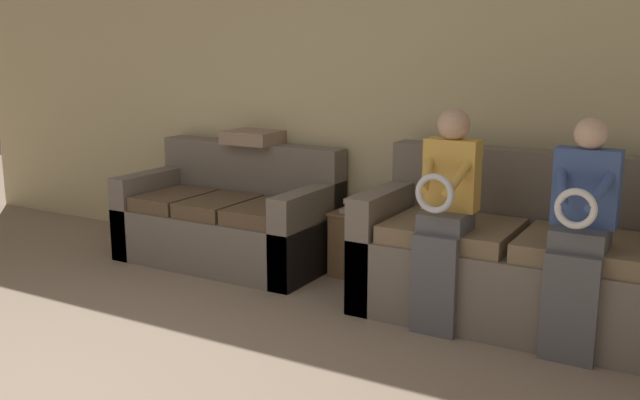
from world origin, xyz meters
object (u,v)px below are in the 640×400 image
(couch_main, at_px, (523,262))
(book_stack, at_px, (365,204))
(side_shelf, at_px, (365,242))
(child_left_seated, at_px, (445,209))
(couch_side, at_px, (231,220))
(throw_pillow, at_px, (256,137))
(child_right_seated, at_px, (580,229))

(couch_main, distance_m, book_stack, 1.26)
(side_shelf, bearing_deg, couch_main, -13.57)
(child_left_seated, xyz_separation_m, side_shelf, (-0.84, 0.66, -0.47))
(couch_main, bearing_deg, side_shelf, 166.43)
(couch_main, xyz_separation_m, side_shelf, (-1.21, 0.29, -0.11))
(couch_side, height_order, book_stack, couch_side)
(side_shelf, bearing_deg, throw_pillow, 174.97)
(couch_side, xyz_separation_m, side_shelf, (1.06, 0.19, -0.07))
(couch_side, height_order, side_shelf, couch_side)
(side_shelf, xyz_separation_m, book_stack, (-0.00, 0.00, 0.28))
(couch_side, relative_size, child_left_seated, 1.26)
(child_right_seated, xyz_separation_m, side_shelf, (-1.58, 0.66, -0.45))
(couch_side, bearing_deg, book_stack, 10.61)
(child_right_seated, bearing_deg, couch_side, 169.99)
(book_stack, bearing_deg, side_shelf, -42.09)
(throw_pillow, bearing_deg, book_stack, -4.86)
(couch_side, xyz_separation_m, child_left_seated, (1.89, -0.46, 0.40))
(book_stack, bearing_deg, couch_side, -169.39)
(couch_side, bearing_deg, child_right_seated, -10.01)
(child_left_seated, height_order, throw_pillow, child_left_seated)
(side_shelf, bearing_deg, book_stack, 137.91)
(side_shelf, height_order, book_stack, book_stack)
(couch_main, height_order, throw_pillow, couch_main)
(couch_side, xyz_separation_m, child_right_seated, (2.64, -0.47, 0.38))
(child_left_seated, relative_size, throw_pillow, 3.12)
(couch_main, bearing_deg, child_left_seated, -135.54)
(side_shelf, xyz_separation_m, throw_pillow, (-1.01, 0.09, 0.69))
(side_shelf, distance_m, throw_pillow, 1.23)
(couch_side, relative_size, side_shelf, 3.45)
(book_stack, bearing_deg, child_right_seated, -22.69)
(child_left_seated, bearing_deg, side_shelf, 141.81)
(couch_main, xyz_separation_m, book_stack, (-1.21, 0.30, 0.17))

